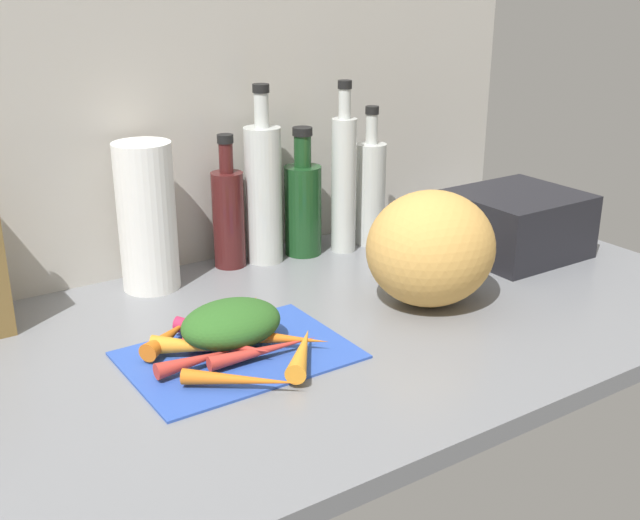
# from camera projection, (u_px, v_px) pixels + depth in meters

# --- Properties ---
(ground_plane) EXTENTS (1.70, 0.80, 0.03)m
(ground_plane) POSITION_uv_depth(u_px,v_px,m) (263.00, 344.00, 1.26)
(ground_plane) COLOR slate
(wall_back) EXTENTS (1.70, 0.03, 0.60)m
(wall_back) POSITION_uv_depth(u_px,v_px,m) (156.00, 115.00, 1.45)
(wall_back) COLOR #BCB7AD
(wall_back) RESTS_ON ground_plane
(cutting_board) EXTENTS (0.33, 0.24, 0.01)m
(cutting_board) POSITION_uv_depth(u_px,v_px,m) (238.00, 354.00, 1.19)
(cutting_board) COLOR #2D51B7
(cutting_board) RESTS_ON ground_plane
(carrot_0) EXTENTS (0.09, 0.10, 0.03)m
(carrot_0) POSITION_uv_depth(u_px,v_px,m) (208.00, 329.00, 1.23)
(carrot_0) COLOR #B2264C
(carrot_0) RESTS_ON cutting_board
(carrot_1) EXTENTS (0.12, 0.12, 0.03)m
(carrot_1) POSITION_uv_depth(u_px,v_px,m) (285.00, 338.00, 1.21)
(carrot_1) COLOR orange
(carrot_1) RESTS_ON cutting_board
(carrot_2) EXTENTS (0.11, 0.11, 0.03)m
(carrot_2) POSITION_uv_depth(u_px,v_px,m) (247.00, 312.00, 1.29)
(carrot_2) COLOR orange
(carrot_2) RESTS_ON cutting_board
(carrot_3) EXTENTS (0.12, 0.13, 0.03)m
(carrot_3) POSITION_uv_depth(u_px,v_px,m) (302.00, 351.00, 1.16)
(carrot_3) COLOR orange
(carrot_3) RESTS_ON cutting_board
(carrot_4) EXTENTS (0.13, 0.03, 0.02)m
(carrot_4) POSITION_uv_depth(u_px,v_px,m) (197.00, 360.00, 1.14)
(carrot_4) COLOR red
(carrot_4) RESTS_ON cutting_board
(carrot_5) EXTENTS (0.18, 0.03, 0.02)m
(carrot_5) POSITION_uv_depth(u_px,v_px,m) (264.00, 350.00, 1.17)
(carrot_5) COLOR red
(carrot_5) RESTS_ON cutting_board
(carrot_6) EXTENTS (0.12, 0.10, 0.03)m
(carrot_6) POSITION_uv_depth(u_px,v_px,m) (168.00, 336.00, 1.21)
(carrot_6) COLOR orange
(carrot_6) RESTS_ON cutting_board
(carrot_7) EXTENTS (0.11, 0.12, 0.03)m
(carrot_7) POSITION_uv_depth(u_px,v_px,m) (228.00, 346.00, 1.17)
(carrot_7) COLOR red
(carrot_7) RESTS_ON cutting_board
(carrot_8) EXTENTS (0.13, 0.11, 0.03)m
(carrot_8) POSITION_uv_depth(u_px,v_px,m) (198.00, 346.00, 1.17)
(carrot_8) COLOR orange
(carrot_8) RESTS_ON cutting_board
(carrot_9) EXTENTS (0.15, 0.13, 0.02)m
(carrot_9) POSITION_uv_depth(u_px,v_px,m) (242.00, 380.00, 1.08)
(carrot_9) COLOR orange
(carrot_9) RESTS_ON cutting_board
(carrot_greens_pile) EXTENTS (0.16, 0.12, 0.07)m
(carrot_greens_pile) POSITION_uv_depth(u_px,v_px,m) (231.00, 323.00, 1.20)
(carrot_greens_pile) COLOR #2D6023
(carrot_greens_pile) RESTS_ON cutting_board
(winter_squash) EXTENTS (0.23, 0.21, 0.20)m
(winter_squash) POSITION_uv_depth(u_px,v_px,m) (431.00, 248.00, 1.35)
(winter_squash) COLOR gold
(winter_squash) RESTS_ON ground_plane
(paper_towel_roll) EXTENTS (0.10, 0.10, 0.27)m
(paper_towel_roll) POSITION_uv_depth(u_px,v_px,m) (147.00, 217.00, 1.41)
(paper_towel_roll) COLOR white
(paper_towel_roll) RESTS_ON ground_plane
(bottle_0) EXTENTS (0.06, 0.06, 0.26)m
(bottle_0) POSITION_uv_depth(u_px,v_px,m) (228.00, 215.00, 1.52)
(bottle_0) COLOR #471919
(bottle_0) RESTS_ON ground_plane
(bottle_1) EXTENTS (0.07, 0.07, 0.35)m
(bottle_1) POSITION_uv_depth(u_px,v_px,m) (264.00, 192.00, 1.54)
(bottle_1) COLOR silver
(bottle_1) RESTS_ON ground_plane
(bottle_2) EXTENTS (0.08, 0.08, 0.26)m
(bottle_2) POSITION_uv_depth(u_px,v_px,m) (303.00, 205.00, 1.59)
(bottle_2) COLOR #19421E
(bottle_2) RESTS_ON ground_plane
(bottle_3) EXTENTS (0.05, 0.05, 0.35)m
(bottle_3) POSITION_uv_depth(u_px,v_px,m) (344.00, 181.00, 1.59)
(bottle_3) COLOR silver
(bottle_3) RESTS_ON ground_plane
(bottle_4) EXTENTS (0.06, 0.06, 0.29)m
(bottle_4) POSITION_uv_depth(u_px,v_px,m) (370.00, 191.00, 1.65)
(bottle_4) COLOR silver
(bottle_4) RESTS_ON ground_plane
(dish_rack) EXTENTS (0.24, 0.22, 0.13)m
(dish_rack) POSITION_uv_depth(u_px,v_px,m) (516.00, 224.00, 1.60)
(dish_rack) COLOR black
(dish_rack) RESTS_ON ground_plane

